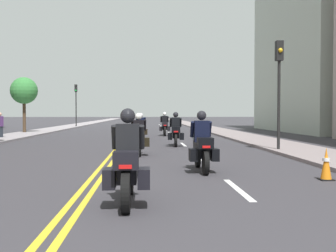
% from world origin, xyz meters
% --- Properties ---
extents(ground_plane, '(264.00, 264.00, 0.00)m').
position_xyz_m(ground_plane, '(0.00, 48.00, 0.00)').
color(ground_plane, '#353338').
extents(sidewalk_left, '(2.65, 144.00, 0.12)m').
position_xyz_m(sidewalk_left, '(-7.52, 48.00, 0.06)').
color(sidewalk_left, gray).
rests_on(sidewalk_left, ground).
extents(sidewalk_right, '(2.65, 144.00, 0.12)m').
position_xyz_m(sidewalk_right, '(7.52, 48.00, 0.06)').
color(sidewalk_right, gray).
rests_on(sidewalk_right, ground).
extents(centreline_yellow_inner, '(0.12, 132.00, 0.01)m').
position_xyz_m(centreline_yellow_inner, '(-0.12, 48.00, 0.00)').
color(centreline_yellow_inner, yellow).
rests_on(centreline_yellow_inner, ground).
extents(centreline_yellow_outer, '(0.12, 132.00, 0.01)m').
position_xyz_m(centreline_yellow_outer, '(0.12, 48.00, 0.00)').
color(centreline_yellow_outer, yellow).
rests_on(centreline_yellow_outer, ground).
extents(lane_dashes_white, '(0.14, 56.40, 0.01)m').
position_xyz_m(lane_dashes_white, '(3.10, 29.00, 0.00)').
color(lane_dashes_white, silver).
rests_on(lane_dashes_white, ground).
extents(building_right_1, '(9.20, 16.27, 14.09)m').
position_xyz_m(building_right_1, '(17.37, 34.18, 7.05)').
color(building_right_1, '#B5C0B1').
rests_on(building_right_1, ground).
extents(motorcycle_0, '(0.76, 2.14, 1.66)m').
position_xyz_m(motorcycle_0, '(0.88, 6.75, 0.66)').
color(motorcycle_0, black).
rests_on(motorcycle_0, ground).
extents(motorcycle_1, '(0.76, 2.13, 1.64)m').
position_xyz_m(motorcycle_1, '(2.71, 10.59, 0.66)').
color(motorcycle_1, black).
rests_on(motorcycle_1, ground).
extents(motorcycle_2, '(0.78, 2.18, 1.59)m').
position_xyz_m(motorcycle_2, '(0.94, 15.04, 0.65)').
color(motorcycle_2, black).
rests_on(motorcycle_2, ground).
extents(motorcycle_3, '(0.78, 2.23, 1.64)m').
position_xyz_m(motorcycle_3, '(2.65, 19.16, 0.66)').
color(motorcycle_3, black).
rests_on(motorcycle_3, ground).
extents(motorcycle_4, '(0.76, 2.28, 1.59)m').
position_xyz_m(motorcycle_4, '(0.92, 23.34, 0.66)').
color(motorcycle_4, black).
rests_on(motorcycle_4, ground).
extents(motorcycle_5, '(0.77, 2.29, 1.67)m').
position_xyz_m(motorcycle_5, '(2.54, 28.20, 0.67)').
color(motorcycle_5, black).
rests_on(motorcycle_5, ground).
extents(traffic_cone_1, '(0.31, 0.31, 0.77)m').
position_xyz_m(traffic_cone_1, '(5.43, 9.03, 0.38)').
color(traffic_cone_1, black).
rests_on(traffic_cone_1, ground).
extents(traffic_light_near, '(0.28, 0.38, 4.49)m').
position_xyz_m(traffic_light_near, '(6.59, 15.89, 3.12)').
color(traffic_light_near, black).
rests_on(traffic_light_near, ground).
extents(traffic_light_far, '(0.28, 0.38, 4.81)m').
position_xyz_m(traffic_light_far, '(-6.59, 45.61, 3.30)').
color(traffic_light_far, black).
rests_on(traffic_light_far, ground).
extents(pedestrian_1, '(0.49, 0.40, 1.63)m').
position_xyz_m(pedestrian_1, '(-7.64, 24.82, 0.84)').
color(pedestrian_1, '#242932').
rests_on(pedestrian_1, ground).
extents(street_tree_1, '(2.06, 2.06, 4.35)m').
position_xyz_m(street_tree_1, '(-8.15, 31.49, 3.29)').
color(street_tree_1, '#463423').
rests_on(street_tree_1, ground).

